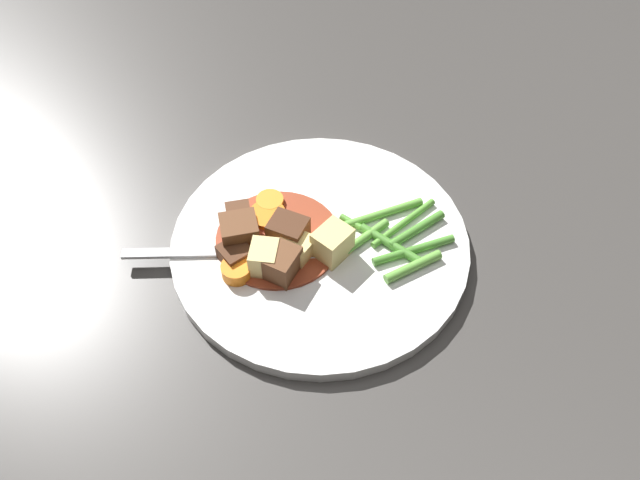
% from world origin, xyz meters
% --- Properties ---
extents(ground_plane, '(3.00, 3.00, 0.00)m').
position_xyz_m(ground_plane, '(0.00, 0.00, 0.00)').
color(ground_plane, '#423F3D').
extents(dinner_plate, '(0.28, 0.28, 0.01)m').
position_xyz_m(dinner_plate, '(0.00, 0.00, 0.01)').
color(dinner_plate, white).
rests_on(dinner_plate, ground_plane).
extents(stew_sauce, '(0.12, 0.12, 0.00)m').
position_xyz_m(stew_sauce, '(0.04, 0.01, 0.01)').
color(stew_sauce, '#93381E').
rests_on(stew_sauce, dinner_plate).
extents(carrot_slice_0, '(0.03, 0.03, 0.01)m').
position_xyz_m(carrot_slice_0, '(0.04, 0.04, 0.02)').
color(carrot_slice_0, orange).
rests_on(carrot_slice_0, dinner_plate).
extents(carrot_slice_1, '(0.03, 0.03, 0.01)m').
position_xyz_m(carrot_slice_1, '(0.05, 0.06, 0.02)').
color(carrot_slice_1, orange).
rests_on(carrot_slice_1, dinner_plate).
extents(carrot_slice_2, '(0.04, 0.04, 0.01)m').
position_xyz_m(carrot_slice_2, '(0.06, -0.02, 0.02)').
color(carrot_slice_2, orange).
rests_on(carrot_slice_2, dinner_plate).
extents(carrot_slice_3, '(0.04, 0.04, 0.01)m').
position_xyz_m(carrot_slice_3, '(0.06, -0.01, 0.02)').
color(carrot_slice_3, orange).
rests_on(carrot_slice_3, dinner_plate).
extents(potato_chunk_0, '(0.03, 0.03, 0.03)m').
position_xyz_m(potato_chunk_0, '(0.03, 0.05, 0.03)').
color(potato_chunk_0, '#E5CC7A').
rests_on(potato_chunk_0, dinner_plate).
extents(potato_chunk_1, '(0.03, 0.03, 0.02)m').
position_xyz_m(potato_chunk_1, '(0.01, 0.02, 0.02)').
color(potato_chunk_1, '#E5CC7A').
rests_on(potato_chunk_1, dinner_plate).
extents(potato_chunk_2, '(0.04, 0.04, 0.03)m').
position_xyz_m(potato_chunk_2, '(-0.02, 0.01, 0.03)').
color(potato_chunk_2, '#E5CC7A').
rests_on(potato_chunk_2, dinner_plate).
extents(meat_chunk_0, '(0.03, 0.03, 0.03)m').
position_xyz_m(meat_chunk_0, '(0.03, 0.01, 0.03)').
color(meat_chunk_0, '#4C2B19').
rests_on(meat_chunk_0, dinner_plate).
extents(meat_chunk_1, '(0.03, 0.03, 0.03)m').
position_xyz_m(meat_chunk_1, '(0.02, 0.05, 0.03)').
color(meat_chunk_1, brown).
rests_on(meat_chunk_1, dinner_plate).
extents(meat_chunk_2, '(0.04, 0.04, 0.03)m').
position_xyz_m(meat_chunk_2, '(0.07, 0.03, 0.03)').
color(meat_chunk_2, brown).
rests_on(meat_chunk_2, dinner_plate).
extents(meat_chunk_3, '(0.03, 0.03, 0.02)m').
position_xyz_m(meat_chunk_3, '(0.08, 0.01, 0.02)').
color(meat_chunk_3, '#56331E').
rests_on(meat_chunk_3, dinner_plate).
extents(meat_chunk_4, '(0.03, 0.03, 0.02)m').
position_xyz_m(meat_chunk_4, '(0.06, 0.05, 0.02)').
color(meat_chunk_4, '#4C2B19').
rests_on(meat_chunk_4, dinner_plate).
extents(green_bean_0, '(0.07, 0.03, 0.01)m').
position_xyz_m(green_bean_0, '(-0.06, -0.02, 0.02)').
color(green_bean_0, '#4C8E33').
rests_on(green_bean_0, dinner_plate).
extents(green_bean_1, '(0.04, 0.06, 0.01)m').
position_xyz_m(green_bean_1, '(-0.08, -0.04, 0.02)').
color(green_bean_1, '#4C8E33').
rests_on(green_bean_1, dinner_plate).
extents(green_bean_2, '(0.04, 0.07, 0.01)m').
position_xyz_m(green_bean_2, '(-0.04, -0.01, 0.02)').
color(green_bean_2, '#66AD42').
rests_on(green_bean_2, dinner_plate).
extents(green_bean_3, '(0.07, 0.06, 0.01)m').
position_xyz_m(green_bean_3, '(-0.04, -0.05, 0.02)').
color(green_bean_3, '#66AD42').
rests_on(green_bean_3, dinner_plate).
extents(green_bean_4, '(0.06, 0.02, 0.01)m').
position_xyz_m(green_bean_4, '(-0.04, -0.02, 0.02)').
color(green_bean_4, '#599E38').
rests_on(green_bean_4, dinner_plate).
extents(green_bean_5, '(0.06, 0.06, 0.01)m').
position_xyz_m(green_bean_5, '(-0.08, -0.02, 0.02)').
color(green_bean_5, '#4C8E33').
rests_on(green_bean_5, dinner_plate).
extents(green_bean_6, '(0.04, 0.05, 0.01)m').
position_xyz_m(green_bean_6, '(-0.09, 0.00, 0.02)').
color(green_bean_6, '#66AD42').
rests_on(green_bean_6, dinner_plate).
extents(green_bean_7, '(0.04, 0.08, 0.01)m').
position_xyz_m(green_bean_7, '(-0.07, -0.05, 0.02)').
color(green_bean_7, '#599E38').
rests_on(green_bean_7, dinner_plate).
extents(fork, '(0.17, 0.09, 0.00)m').
position_xyz_m(fork, '(0.07, 0.05, 0.01)').
color(fork, silver).
rests_on(fork, dinner_plate).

